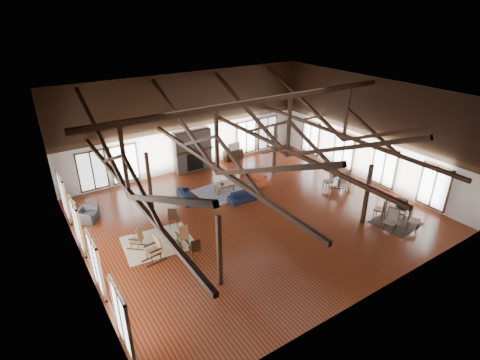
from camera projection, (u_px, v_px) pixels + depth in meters
floor at (253, 215)px, 18.83m from camera, size 16.00×16.00×0.00m
ceiling at (256, 96)px, 16.23m from camera, size 16.00×14.00×0.02m
wall_back at (189, 123)px, 22.81m from camera, size 16.00×0.02×6.00m
wall_front at (377, 228)px, 12.25m from camera, size 16.00×0.02×6.00m
wall_left at (75, 206)px, 13.59m from camera, size 0.02×14.00×6.00m
wall_right at (368, 130)px, 21.47m from camera, size 0.02×14.00×6.00m
roof_truss at (255, 139)px, 17.08m from camera, size 15.60×14.07×3.14m
post_grid at (254, 188)px, 18.17m from camera, size 8.16×7.16×3.05m
fireplace at (192, 151)px, 23.30m from camera, size 2.50×0.69×2.60m
ceiling_fan at (277, 149)px, 16.70m from camera, size 1.60×1.60×0.75m
sofa_navy_front at (244, 196)px, 20.06m from camera, size 1.72×0.73×0.50m
sofa_navy_left at (187, 195)px, 20.14m from camera, size 1.80×0.88×0.50m
sofa_orange at (254, 178)px, 22.09m from camera, size 1.90×0.99×0.53m
coffee_table at (224, 185)px, 20.96m from camera, size 1.17×0.61×0.44m
vase at (222, 183)px, 20.81m from camera, size 0.23×0.23×0.19m
armchair at (87, 215)px, 18.15m from camera, size 1.28×1.31×0.64m
side_table_lamp at (74, 211)px, 18.28m from camera, size 0.45×0.45×1.14m
rocking_chair_a at (138, 238)px, 16.12m from camera, size 0.86×0.82×1.01m
rocking_chair_b at (183, 235)px, 16.34m from camera, size 0.45×0.78×0.99m
rocking_chair_c at (155, 248)px, 15.33m from camera, size 0.98×0.60×1.19m
side_chair_a at (173, 216)px, 17.58m from camera, size 0.61×0.61×1.04m
side_chair_b at (195, 247)px, 15.40m from camera, size 0.44×0.44×0.96m
cafe_table_near at (397, 214)px, 17.83m from camera, size 2.18×2.18×1.12m
cafe_table_far at (339, 180)px, 21.38m from camera, size 1.87×1.87×0.96m
cup_near at (396, 208)px, 17.68m from camera, size 0.17×0.17×0.11m
cup_far at (341, 176)px, 21.18m from camera, size 0.13×0.13×0.09m
tv_console at (233, 155)px, 25.28m from camera, size 1.31×0.49×0.66m
television at (233, 146)px, 25.02m from camera, size 0.94×0.16×0.54m
rug_tan at (158, 242)px, 16.66m from camera, size 3.21×2.64×0.01m
rug_navy at (225, 191)px, 21.17m from camera, size 3.35×2.60×0.01m
rug_dark at (396, 223)px, 18.13m from camera, size 2.17×2.01×0.01m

